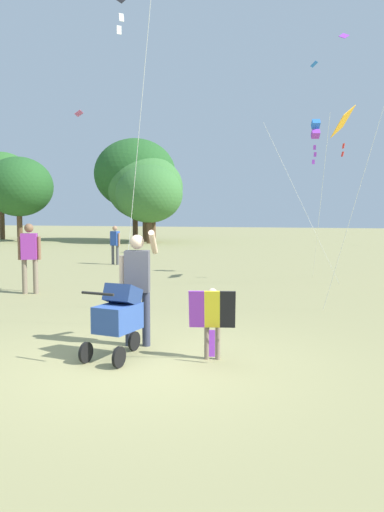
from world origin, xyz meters
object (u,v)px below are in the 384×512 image
at_px(kite_adult_black, 119,2).
at_px(person_couple_left, 115,242).
at_px(child_with_butterfly_kite, 212,316).
at_px(person_kid_running, 29,252).
at_px(kite_green_novelty, 342,125).
at_px(person_adult_flyer, 137,279).
at_px(stroller, 119,314).
at_px(kite_orange_delta, 316,131).

xyz_separation_m(kite_adult_black, person_couple_left, (-4.52, 9.86, -4.63)).
xyz_separation_m(child_with_butterfly_kite, person_kid_running, (-5.62, 4.40, 0.41)).
bearing_deg(kite_green_novelty, person_kid_running, -151.95).
bearing_deg(kite_adult_black, kite_green_novelty, 61.28).
bearing_deg(person_kid_running, person_adult_flyer, -42.16).
relative_size(person_adult_flyer, kite_adult_black, 0.28).
bearing_deg(stroller, kite_green_novelty, 71.10).
bearing_deg(kite_green_novelty, stroller, -108.90).
distance_m(kite_orange_delta, kite_green_novelty, 1.51).
distance_m(person_adult_flyer, person_kid_running, 5.90).
xyz_separation_m(child_with_butterfly_kite, kite_green_novelty, (1.65, 8.27, 3.75)).
bearing_deg(kite_adult_black, person_kid_running, 142.61).
distance_m(child_with_butterfly_kite, kite_orange_delta, 10.36).
bearing_deg(person_couple_left, person_kid_running, -82.86).
height_order(kite_orange_delta, kite_green_novelty, kite_green_novelty).
distance_m(kite_adult_black, person_couple_left, 11.80).
distance_m(stroller, person_kid_running, 6.37).
height_order(child_with_butterfly_kite, kite_orange_delta, kite_orange_delta).
relative_size(stroller, person_couple_left, 0.76).
relative_size(stroller, kite_adult_black, 0.18).
bearing_deg(child_with_butterfly_kite, person_couple_left, 119.52).
bearing_deg(kite_green_novelty, child_with_butterfly_kite, -101.26).
distance_m(kite_green_novelty, person_kid_running, 8.88).
xyz_separation_m(child_with_butterfly_kite, stroller, (-1.26, -0.23, 0.00)).
xyz_separation_m(child_with_butterfly_kite, person_couple_left, (-6.51, 11.49, 0.26)).
relative_size(kite_green_novelty, person_kid_running, 2.86).
bearing_deg(kite_adult_black, kite_orange_delta, 69.99).
distance_m(child_with_butterfly_kite, stroller, 1.28).
bearing_deg(kite_orange_delta, person_adult_flyer, -103.26).
height_order(person_adult_flyer, person_kid_running, person_adult_flyer).
xyz_separation_m(person_adult_flyer, person_couple_left, (-5.26, 11.05, -0.14)).
bearing_deg(kite_green_novelty, person_couple_left, 158.44).
xyz_separation_m(person_adult_flyer, kite_green_novelty, (2.90, 7.83, 3.35)).
distance_m(kite_orange_delta, person_kid_running, 9.00).
distance_m(person_adult_flyer, kite_orange_delta, 10.00).
bearing_deg(stroller, kite_adult_black, 111.46).
height_order(kite_adult_black, person_kid_running, kite_adult_black).
height_order(person_adult_flyer, kite_orange_delta, kite_orange_delta).
bearing_deg(kite_adult_black, person_adult_flyer, -57.91).
bearing_deg(stroller, person_couple_left, 114.11).
bearing_deg(kite_green_novelty, person_adult_flyer, -110.30).
height_order(kite_orange_delta, person_kid_running, kite_orange_delta).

